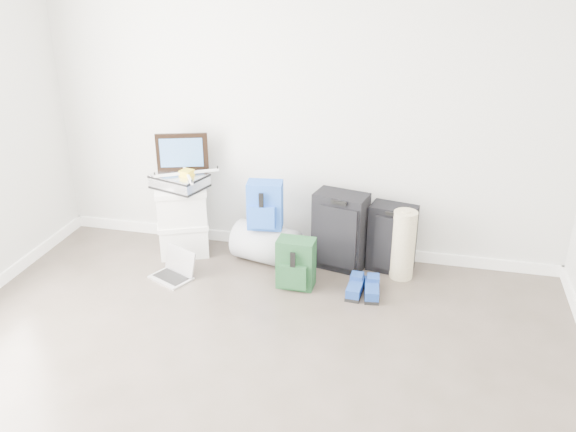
% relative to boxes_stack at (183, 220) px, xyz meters
% --- Properties ---
extents(room_envelope, '(4.52, 5.02, 2.71)m').
position_rel_boxes_stack_xyz_m(room_envelope, '(1.01, -2.17, 1.41)').
color(room_envelope, beige).
rests_on(room_envelope, ground).
extents(boxes_stack, '(0.54, 0.50, 0.63)m').
position_rel_boxes_stack_xyz_m(boxes_stack, '(0.00, 0.00, 0.00)').
color(boxes_stack, silver).
rests_on(boxes_stack, ground).
extents(briefcase, '(0.50, 0.43, 0.12)m').
position_rel_boxes_stack_xyz_m(briefcase, '(0.00, 0.00, 0.37)').
color(briefcase, '#B2B2B7').
rests_on(briefcase, boxes_stack).
extents(painting, '(0.43, 0.16, 0.33)m').
position_rel_boxes_stack_xyz_m(painting, '(-0.00, 0.10, 0.60)').
color(painting, black).
rests_on(painting, briefcase).
extents(drone, '(0.49, 0.49, 0.05)m').
position_rel_boxes_stack_xyz_m(drone, '(0.08, -0.02, 0.46)').
color(drone, yellow).
rests_on(drone, briefcase).
extents(duffel_bag, '(0.62, 0.47, 0.34)m').
position_rel_boxes_stack_xyz_m(duffel_bag, '(0.77, -0.00, -0.14)').
color(duffel_bag, gray).
rests_on(duffel_bag, ground).
extents(blue_backpack, '(0.31, 0.25, 0.41)m').
position_rel_boxes_stack_xyz_m(blue_backpack, '(0.77, -0.03, 0.23)').
color(blue_backpack, '#1A38AA').
rests_on(blue_backpack, duffel_bag).
extents(large_suitcase, '(0.48, 0.36, 0.67)m').
position_rel_boxes_stack_xyz_m(large_suitcase, '(1.40, 0.05, 0.02)').
color(large_suitcase, black).
rests_on(large_suitcase, ground).
extents(green_backpack, '(0.30, 0.22, 0.42)m').
position_rel_boxes_stack_xyz_m(green_backpack, '(1.11, -0.36, -0.11)').
color(green_backpack, '#12341D').
rests_on(green_backpack, ground).
extents(carry_on, '(0.41, 0.31, 0.59)m').
position_rel_boxes_stack_xyz_m(carry_on, '(1.83, 0.09, -0.02)').
color(carry_on, black).
rests_on(carry_on, ground).
extents(shoes, '(0.27, 0.30, 0.10)m').
position_rel_boxes_stack_xyz_m(shoes, '(1.66, -0.37, -0.27)').
color(shoes, black).
rests_on(shoes, ground).
extents(rolled_rug, '(0.19, 0.19, 0.59)m').
position_rel_boxes_stack_xyz_m(rolled_rug, '(1.93, -0.00, -0.02)').
color(rolled_rug, tan).
rests_on(rolled_rug, ground).
extents(laptop, '(0.40, 0.36, 0.24)m').
position_rel_boxes_stack_xyz_m(laptop, '(0.09, -0.44, -0.26)').
color(laptop, silver).
rests_on(laptop, ground).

